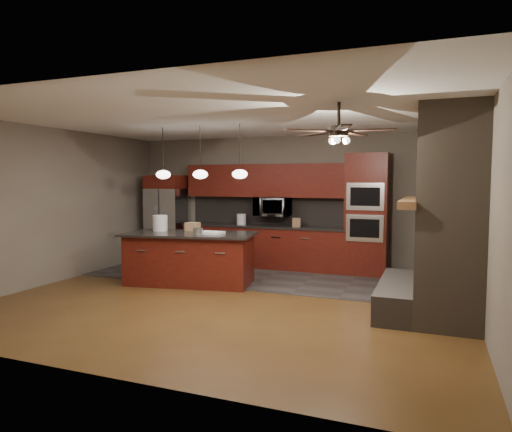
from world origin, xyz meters
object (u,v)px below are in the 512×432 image
at_px(paint_tray, 211,233).
at_px(refrigerator, 168,218).
at_px(cardboard_box, 193,227).
at_px(microwave, 273,207).
at_px(counter_bucket, 241,219).
at_px(kitchen_island, 190,258).
at_px(paint_can, 198,232).
at_px(counter_box, 296,222).
at_px(oven_tower, 367,214).
at_px(white_bucket, 160,223).

bearing_deg(paint_tray, refrigerator, 139.99).
height_order(paint_tray, cardboard_box, cardboard_box).
distance_m(microwave, counter_bucket, 0.75).
bearing_deg(counter_bucket, paint_tray, -82.50).
height_order(kitchen_island, paint_can, paint_can).
distance_m(counter_bucket, counter_box, 1.25).
relative_size(microwave, cardboard_box, 3.02).
relative_size(refrigerator, paint_can, 11.33).
height_order(oven_tower, microwave, oven_tower).
distance_m(refrigerator, kitchen_island, 2.55).
xyz_separation_m(microwave, cardboard_box, (-0.99, -1.69, -0.30)).
bearing_deg(counter_bucket, white_bucket, -114.01).
xyz_separation_m(cardboard_box, counter_bucket, (0.29, 1.64, 0.02)).
bearing_deg(cardboard_box, paint_can, -48.67).
xyz_separation_m(refrigerator, counter_bucket, (1.81, 0.08, 0.03)).
distance_m(kitchen_island, counter_bucket, 2.05).
bearing_deg(kitchen_island, paint_tray, -9.18).
height_order(microwave, kitchen_island, microwave).
bearing_deg(paint_tray, counter_bucket, 99.86).
relative_size(paint_can, cardboard_box, 0.72).
bearing_deg(paint_can, counter_bucket, 93.12).
relative_size(oven_tower, counter_box, 13.09).
xyz_separation_m(white_bucket, counter_box, (2.09, 1.83, -0.07)).
bearing_deg(paint_tray, counter_box, 64.93).
xyz_separation_m(oven_tower, cardboard_box, (-2.96, -1.63, -0.19)).
height_order(paint_can, cardboard_box, cardboard_box).
xyz_separation_m(refrigerator, kitchen_island, (1.63, -1.89, -0.52)).
bearing_deg(oven_tower, counter_box, -178.28).
xyz_separation_m(refrigerator, counter_box, (3.06, 0.03, 0.01)).
height_order(refrigerator, counter_box, refrigerator).
relative_size(white_bucket, paint_tray, 0.70).
bearing_deg(refrigerator, paint_tray, -42.36).
xyz_separation_m(microwave, kitchen_island, (-0.87, -2.02, -0.84)).
distance_m(kitchen_island, cardboard_box, 0.64).
xyz_separation_m(paint_tray, counter_bucket, (-0.26, 1.97, 0.07)).
xyz_separation_m(kitchen_island, counter_bucket, (0.17, 1.97, 0.55)).
bearing_deg(white_bucket, paint_tray, -4.36).
bearing_deg(kitchen_island, counter_box, 43.68).
xyz_separation_m(oven_tower, refrigerator, (-4.48, -0.07, -0.21)).
distance_m(paint_can, cardboard_box, 0.69).
bearing_deg(counter_bucket, refrigerator, -177.43).
relative_size(white_bucket, cardboard_box, 1.20).
relative_size(white_bucket, counter_bucket, 1.27).
bearing_deg(refrigerator, paint_can, -47.61).
height_order(oven_tower, kitchen_island, oven_tower).
distance_m(refrigerator, paint_tray, 2.80).
relative_size(microwave, counter_bucket, 3.20).
relative_size(oven_tower, paint_tray, 5.71).
relative_size(oven_tower, counter_bucket, 10.42).
bearing_deg(counter_bucket, oven_tower, -0.16).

